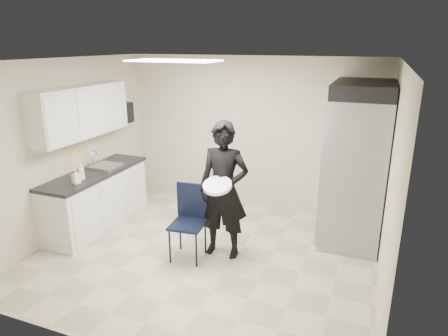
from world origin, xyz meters
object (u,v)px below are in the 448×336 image
at_px(commercial_fridge, 356,170).
at_px(folding_chair, 187,225).
at_px(man_tuxedo, 224,190).
at_px(lower_counter, 97,200).

height_order(commercial_fridge, folding_chair, commercial_fridge).
xyz_separation_m(commercial_fridge, folding_chair, (-2.00, -1.47, -0.56)).
bearing_deg(folding_chair, commercial_fridge, 31.06).
bearing_deg(folding_chair, man_tuxedo, 30.85).
relative_size(folding_chair, man_tuxedo, 0.53).
height_order(lower_counter, folding_chair, folding_chair).
distance_m(folding_chair, man_tuxedo, 0.67).
xyz_separation_m(lower_counter, man_tuxedo, (2.18, -0.10, 0.50)).
relative_size(lower_counter, man_tuxedo, 1.02).
bearing_deg(folding_chair, lower_counter, 162.01).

